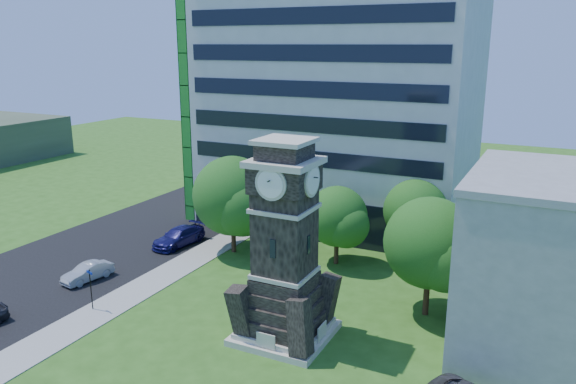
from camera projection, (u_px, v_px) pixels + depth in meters
The scene contains 13 objects.
ground at pixel (226, 340), 33.99m from camera, with size 160.00×160.00×0.00m, color #2C5618.
sidewalk at pixel (155, 280), 42.39m from camera, with size 3.00×70.00×0.06m, color gray.
street at pixel (73, 262), 46.05m from camera, with size 14.00×80.00×0.02m, color black.
clock_tower at pixel (285, 255), 33.08m from camera, with size 5.40×5.40×12.22m.
office_tall at pixel (338, 77), 54.09m from camera, with size 26.20×15.11×28.60m.
car_street_mid at pixel (88, 272), 42.34m from camera, with size 1.37×3.93×1.30m, color #9A9DA1.
car_street_north at pixel (179, 237), 49.75m from camera, with size 2.19×5.38×1.56m, color #141252.
park_bench at pixel (262, 334), 33.65m from camera, with size 1.78×0.47×0.92m.
street_sign at pixel (91, 285), 37.36m from camera, with size 0.69×0.07×2.87m.
tree_nw at pixel (233, 198), 47.12m from camera, with size 7.39×6.72×8.35m.
tree_nc at pixel (338, 218), 44.76m from camera, with size 5.37×4.88×6.47m.
tree_ne at pixel (416, 213), 45.83m from camera, with size 5.81×5.29×6.76m.
tree_east at pixel (431, 246), 35.93m from camera, with size 6.53×5.94×7.99m.
Camera 1 is at (16.95, -25.70, 17.37)m, focal length 35.00 mm.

